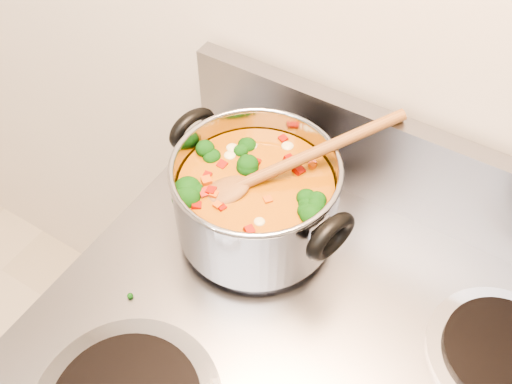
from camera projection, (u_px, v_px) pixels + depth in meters
stockpot at (256, 198)px, 0.78m from camera, size 0.29×0.23×0.14m
wooden_spoon at (270, 172)px, 0.75m from camera, size 0.21×0.25×0.09m
cooktop_crumbs at (305, 237)px, 0.83m from camera, size 0.34×0.03×0.01m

